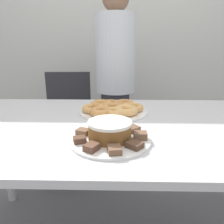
{
  "coord_description": "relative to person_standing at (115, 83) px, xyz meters",
  "views": [
    {
      "loc": [
        -0.03,
        -0.98,
        1.14
      ],
      "look_at": [
        -0.05,
        -0.01,
        0.83
      ],
      "focal_mm": 35.0,
      "sensor_mm": 36.0,
      "label": 1
    }
  ],
  "objects": [
    {
      "name": "donut_0",
      "position": [
        -0.0,
        -0.64,
        -0.03
      ],
      "size": [
        0.12,
        0.12,
        0.03
      ],
      "color": "#D18E4C",
      "rests_on": "plate_donuts"
    },
    {
      "name": "lamington_6",
      "position": [
        0.01,
        -1.13,
        -0.03
      ],
      "size": [
        0.05,
        0.06,
        0.02
      ],
      "rotation": [
        0.0,
        0.0,
        4.88
      ],
      "color": "brown",
      "rests_on": "plate_cake"
    },
    {
      "name": "table",
      "position": [
        0.04,
        -0.81,
        -0.14
      ],
      "size": [
        1.77,
        0.93,
        0.77
      ],
      "color": "silver",
      "rests_on": "ground_plane"
    },
    {
      "name": "lamington_2",
      "position": [
        -0.07,
        -0.91,
        -0.03
      ],
      "size": [
        0.06,
        0.07,
        0.03
      ],
      "rotation": [
        0.0,
        0.0,
        2.09
      ],
      "color": "brown",
      "rests_on": "plate_cake"
    },
    {
      "name": "donut_6",
      "position": [
        0.0,
        -0.72,
        -0.03
      ],
      "size": [
        0.11,
        0.11,
        0.03
      ],
      "color": "#E5AD66",
      "rests_on": "plate_donuts"
    },
    {
      "name": "lamington_7",
      "position": [
        0.08,
        -1.09,
        -0.03
      ],
      "size": [
        0.07,
        0.07,
        0.02
      ],
      "rotation": [
        0.0,
        0.0,
        5.58
      ],
      "color": "#513828",
      "rests_on": "plate_cake"
    },
    {
      "name": "lamington_8",
      "position": [
        0.11,
        -1.01,
        -0.03
      ],
      "size": [
        0.05,
        0.04,
        0.03
      ],
      "rotation": [
        0.0,
        0.0,
        6.27
      ],
      "color": "brown",
      "rests_on": "plate_cake"
    },
    {
      "name": "frosted_cake",
      "position": [
        -0.01,
        -1.01,
        -0.01
      ],
      "size": [
        0.17,
        0.17,
        0.07
      ],
      "color": "brown",
      "rests_on": "plate_cake"
    },
    {
      "name": "donut_3",
      "position": [
        -0.08,
        -0.58,
        -0.03
      ],
      "size": [
        0.13,
        0.13,
        0.04
      ],
      "color": "#D18E4C",
      "rests_on": "plate_donuts"
    },
    {
      "name": "lamington_0",
      "position": [
        0.08,
        -0.94,
        -0.03
      ],
      "size": [
        0.07,
        0.07,
        0.02
      ],
      "rotation": [
        0.0,
        0.0,
        0.69
      ],
      "color": "brown",
      "rests_on": "plate_cake"
    },
    {
      "name": "person_standing",
      "position": [
        0.0,
        0.0,
        0.0
      ],
      "size": [
        0.32,
        0.32,
        1.57
      ],
      "color": "#383842",
      "rests_on": "ground_plane"
    },
    {
      "name": "lamington_5",
      "position": [
        -0.07,
        -1.11,
        -0.03
      ],
      "size": [
        0.06,
        0.06,
        0.02
      ],
      "rotation": [
        0.0,
        0.0,
        4.18
      ],
      "color": "brown",
      "rests_on": "plate_cake"
    },
    {
      "name": "lamington_1",
      "position": [
        0.01,
        -0.9,
        -0.03
      ],
      "size": [
        0.05,
        0.05,
        0.02
      ],
      "rotation": [
        0.0,
        0.0,
        1.39
      ],
      "color": "brown",
      "rests_on": "plate_cake"
    },
    {
      "name": "donut_4",
      "position": [
        -0.11,
        -0.66,
        -0.03
      ],
      "size": [
        0.12,
        0.12,
        0.03
      ],
      "color": "tan",
      "rests_on": "plate_donuts"
    },
    {
      "name": "donut_7",
      "position": [
        0.06,
        -0.69,
        -0.03
      ],
      "size": [
        0.13,
        0.13,
        0.04
      ],
      "color": "#E5AD66",
      "rests_on": "plate_donuts"
    },
    {
      "name": "lamington_4",
      "position": [
        -0.12,
        -1.05,
        -0.03
      ],
      "size": [
        0.05,
        0.05,
        0.02
      ],
      "rotation": [
        0.0,
        0.0,
        3.48
      ],
      "color": "#513828",
      "rests_on": "plate_cake"
    },
    {
      "name": "donut_1",
      "position": [
        0.06,
        -0.55,
        -0.03
      ],
      "size": [
        0.11,
        0.11,
        0.04
      ],
      "color": "#C68447",
      "rests_on": "plate_donuts"
    },
    {
      "name": "plate_donuts",
      "position": [
        -0.0,
        -0.64,
        -0.05
      ],
      "size": [
        0.37,
        0.37,
        0.01
      ],
      "color": "white",
      "rests_on": "table"
    },
    {
      "name": "office_chair_left",
      "position": [
        -0.42,
        -0.0,
        -0.4
      ],
      "size": [
        0.46,
        0.46,
        0.9
      ],
      "rotation": [
        0.0,
        0.0,
        0.05
      ],
      "color": "black",
      "rests_on": "ground_plane"
    },
    {
      "name": "wall_back",
      "position": [
        0.04,
        0.75,
        0.47
      ],
      "size": [
        8.0,
        0.05,
        2.6
      ],
      "color": "silver",
      "rests_on": "ground_plane"
    },
    {
      "name": "donut_8",
      "position": [
        0.1,
        -0.63,
        -0.03
      ],
      "size": [
        0.12,
        0.12,
        0.03
      ],
      "color": "tan",
      "rests_on": "plate_donuts"
    },
    {
      "name": "donut_5",
      "position": [
        -0.07,
        -0.72,
        -0.03
      ],
      "size": [
        0.11,
        0.11,
        0.04
      ],
      "color": "#D18E4C",
      "rests_on": "plate_donuts"
    },
    {
      "name": "plate_cake",
      "position": [
        -0.01,
        -1.01,
        -0.05
      ],
      "size": [
        0.32,
        0.32,
        0.01
      ],
      "color": "white",
      "rests_on": "table"
    },
    {
      "name": "donut_2",
      "position": [
        -0.02,
        -0.54,
        -0.03
      ],
      "size": [
        0.1,
        0.1,
        0.03
      ],
      "color": "#C68447",
      "rests_on": "plate_donuts"
    },
    {
      "name": "lamington_3",
      "position": [
        -0.12,
        -0.97,
        -0.03
      ],
      "size": [
        0.06,
        0.06,
        0.02
      ],
      "rotation": [
        0.0,
        0.0,
        2.78
      ],
      "color": "brown",
      "rests_on": "plate_cake"
    }
  ]
}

